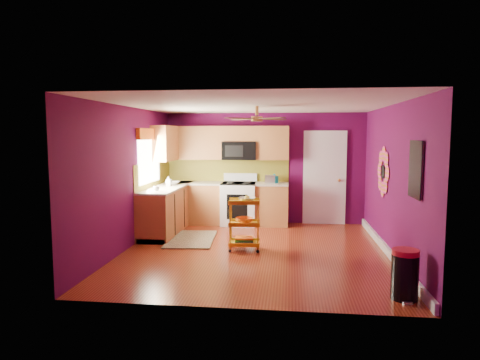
# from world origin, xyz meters

# --- Properties ---
(ground) EXTENTS (5.00, 5.00, 0.00)m
(ground) POSITION_xyz_m (0.00, 0.00, 0.00)
(ground) COLOR maroon
(ground) RESTS_ON ground
(room_envelope) EXTENTS (4.54, 5.04, 2.52)m
(room_envelope) POSITION_xyz_m (0.03, 0.00, 1.63)
(room_envelope) COLOR #51093E
(room_envelope) RESTS_ON ground
(lower_cabinets) EXTENTS (2.81, 2.31, 0.94)m
(lower_cabinets) POSITION_xyz_m (-1.35, 1.82, 0.43)
(lower_cabinets) COLOR brown
(lower_cabinets) RESTS_ON ground
(electric_range) EXTENTS (0.76, 0.66, 1.13)m
(electric_range) POSITION_xyz_m (-0.55, 2.17, 0.48)
(electric_range) COLOR white
(electric_range) RESTS_ON ground
(upper_cabinetry) EXTENTS (2.80, 2.30, 1.26)m
(upper_cabinetry) POSITION_xyz_m (-1.24, 2.17, 1.80)
(upper_cabinetry) COLOR brown
(upper_cabinetry) RESTS_ON ground
(left_window) EXTENTS (0.08, 1.35, 1.08)m
(left_window) POSITION_xyz_m (-2.22, 1.05, 1.74)
(left_window) COLOR white
(left_window) RESTS_ON ground
(panel_door) EXTENTS (0.95, 0.11, 2.15)m
(panel_door) POSITION_xyz_m (1.35, 2.47, 1.02)
(panel_door) COLOR white
(panel_door) RESTS_ON ground
(right_wall_art) EXTENTS (0.04, 2.74, 1.04)m
(right_wall_art) POSITION_xyz_m (2.23, -0.34, 1.44)
(right_wall_art) COLOR black
(right_wall_art) RESTS_ON ground
(ceiling_fan) EXTENTS (1.01, 1.01, 0.26)m
(ceiling_fan) POSITION_xyz_m (0.00, 0.20, 2.29)
(ceiling_fan) COLOR #BF8C3F
(ceiling_fan) RESTS_ON ground
(shag_rug) EXTENTS (0.96, 1.46, 0.02)m
(shag_rug) POSITION_xyz_m (-1.29, 0.64, 0.01)
(shag_rug) COLOR black
(shag_rug) RESTS_ON ground
(rolling_cart) EXTENTS (0.56, 0.43, 0.97)m
(rolling_cart) POSITION_xyz_m (-0.19, 0.03, 0.50)
(rolling_cart) COLOR gold
(rolling_cart) RESTS_ON ground
(trash_can) EXTENTS (0.39, 0.40, 0.62)m
(trash_can) POSITION_xyz_m (1.99, -1.97, 0.31)
(trash_can) COLOR black
(trash_can) RESTS_ON ground
(teal_kettle) EXTENTS (0.18, 0.18, 0.21)m
(teal_kettle) POSITION_xyz_m (0.24, 2.21, 1.02)
(teal_kettle) COLOR teal
(teal_kettle) RESTS_ON lower_cabinets
(toaster) EXTENTS (0.22, 0.15, 0.18)m
(toaster) POSITION_xyz_m (0.14, 2.19, 1.03)
(toaster) COLOR beige
(toaster) RESTS_ON lower_cabinets
(soap_bottle_a) EXTENTS (0.09, 0.10, 0.21)m
(soap_bottle_a) POSITION_xyz_m (-1.93, 1.40, 1.04)
(soap_bottle_a) COLOR #EA3F72
(soap_bottle_a) RESTS_ON lower_cabinets
(soap_bottle_b) EXTENTS (0.13, 0.13, 0.16)m
(soap_bottle_b) POSITION_xyz_m (-2.02, 1.64, 1.02)
(soap_bottle_b) COLOR white
(soap_bottle_b) RESTS_ON lower_cabinets
(counter_dish) EXTENTS (0.26, 0.26, 0.06)m
(counter_dish) POSITION_xyz_m (-1.92, 1.73, 0.97)
(counter_dish) COLOR white
(counter_dish) RESTS_ON lower_cabinets
(counter_cup) EXTENTS (0.12, 0.12, 0.09)m
(counter_cup) POSITION_xyz_m (-1.96, 0.64, 0.99)
(counter_cup) COLOR white
(counter_cup) RESTS_ON lower_cabinets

